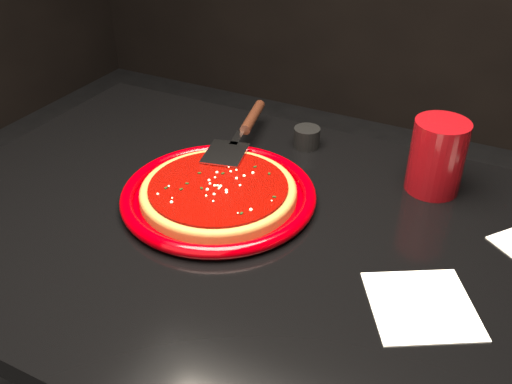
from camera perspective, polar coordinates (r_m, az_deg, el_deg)
table at (r=1.23m, az=-0.26°, el=-17.65°), size 1.20×0.80×0.75m
plate at (r=1.02m, az=-3.76°, el=-0.31°), size 0.45×0.45×0.03m
pizza_crust at (r=1.02m, az=-3.77°, el=-0.12°), size 0.36×0.36×0.01m
pizza_crust_rim at (r=1.02m, az=-3.78°, el=0.21°), size 0.36×0.36×0.02m
pizza_sauce at (r=1.01m, az=-3.79°, el=0.45°), size 0.32×0.32×0.01m
parmesan_dusting at (r=1.01m, az=-3.81°, el=0.78°), size 0.24×0.24×0.01m
basil_flecks at (r=1.01m, az=-3.80°, el=0.73°), size 0.22×0.22×0.00m
pizza_server at (r=1.17m, az=-1.49°, el=6.01°), size 0.16×0.33×0.02m
cup at (r=1.08m, az=17.65°, el=3.41°), size 0.13×0.13×0.14m
napkin_a at (r=0.85m, az=16.22°, el=-10.84°), size 0.20×0.20×0.00m
ramekin at (r=1.20m, az=5.10°, el=5.47°), size 0.06×0.06×0.04m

